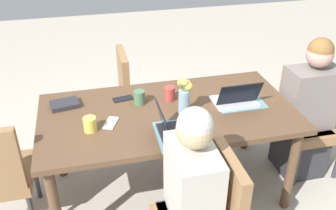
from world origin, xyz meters
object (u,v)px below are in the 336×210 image
coffee_mug_near_right (169,94)px  coffee_mug_centre_left (139,97)px  person_far_left_near (191,208)px  laptop_far_left_near (174,132)px  chair_near_right_near (137,92)px  chair_head_left_left_mid (307,114)px  book_red_cover (65,104)px  laptop_head_left_left_mid (236,99)px  flower_vase (185,94)px  phone_black (123,99)px  dining_table (168,121)px  person_head_left_left_mid (306,117)px  coffee_mug_near_left (90,124)px  phone_silver (111,123)px

coffee_mug_near_right → coffee_mug_centre_left: size_ratio=1.04×
person_far_left_near → laptop_far_left_near: bearing=-89.2°
chair_near_right_near → chair_head_left_left_mid: bearing=151.7°
book_red_cover → laptop_head_left_left_mid: bearing=158.0°
flower_vase → phone_black: 0.52m
dining_table → person_head_left_left_mid: bearing=179.9°
chair_near_right_near → coffee_mug_near_left: 1.05m
chair_near_right_near → book_red_cover: chair_near_right_near is taller
laptop_head_left_left_mid → coffee_mug_near_right: size_ratio=2.96×
flower_vase → person_far_left_near: bearing=78.3°
chair_head_left_left_mid → laptop_far_left_near: size_ratio=2.81×
dining_table → person_head_left_left_mid: size_ratio=1.52×
coffee_mug_centre_left → person_head_left_left_mid: bearing=173.3°
person_far_left_near → laptop_head_left_left_mid: 0.93m
person_far_left_near → phone_silver: bearing=-60.4°
laptop_far_left_near → phone_silver: 0.46m
laptop_head_left_left_mid → dining_table: bearing=-2.6°
person_far_left_near → flower_vase: person_far_left_near is taller
coffee_mug_near_right → coffee_mug_centre_left: (0.23, -0.00, -0.00)m
coffee_mug_near_right → coffee_mug_centre_left: bearing=-0.1°
coffee_mug_centre_left → laptop_far_left_near: bearing=105.9°
chair_head_left_left_mid → book_red_cover: size_ratio=4.50×
chair_near_right_near → coffee_mug_centre_left: (0.07, 0.63, 0.30)m
dining_table → flower_vase: size_ratio=6.43×
dining_table → person_head_left_left_mid: 1.16m
laptop_head_left_left_mid → coffee_mug_near_right: laptop_head_left_left_mid is taller
chair_near_right_near → person_head_left_left_mid: bearing=148.1°
coffee_mug_near_left → phone_black: coffee_mug_near_left is taller
chair_head_left_left_mid → phone_black: bearing=-6.6°
flower_vase → coffee_mug_centre_left: 0.37m
person_far_left_near → chair_near_right_near: bearing=-87.4°
coffee_mug_near_left → dining_table: bearing=-167.8°
person_far_left_near → phone_silver: size_ratio=7.97×
chair_near_right_near → flower_vase: 0.95m
flower_vase → book_red_cover: bearing=-20.3°
phone_silver → laptop_far_left_near: bearing=79.1°
laptop_far_left_near → phone_black: 0.63m
chair_head_left_left_mid → chair_near_right_near: (1.31, -0.71, 0.00)m
phone_black → coffee_mug_near_right: bearing=155.6°
chair_head_left_left_mid → phone_black: (1.50, -0.17, 0.25)m
flower_vase → book_red_cover: flower_vase is taller
dining_table → book_red_cover: 0.76m
coffee_mug_near_left → person_head_left_left_mid: bearing=-176.1°
chair_head_left_left_mid → flower_vase: 1.18m
coffee_mug_centre_left → coffee_mug_near_left: bearing=36.2°
coffee_mug_near_left → laptop_head_left_left_mid: bearing=-174.8°
coffee_mug_centre_left → phone_black: (0.11, -0.09, -0.05)m
chair_head_left_left_mid → person_head_left_left_mid: person_head_left_left_mid is taller
phone_silver → flower_vase: bearing=114.8°
book_red_cover → coffee_mug_near_right: bearing=163.6°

